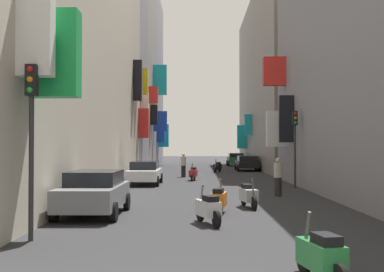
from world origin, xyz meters
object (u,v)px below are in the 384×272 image
parked_car_white (145,172)px  pedestrian_near_left (183,165)px  parked_car_grey (94,192)px  scooter_black (218,167)px  scooter_orange (219,199)px  scooter_red (193,173)px  parked_car_green (236,159)px  scooter_silver (249,195)px  parked_car_black (247,163)px  scooter_white (208,209)px  traffic_light_near_corner (31,120)px  traffic_light_far_corner (295,135)px  scooter_green (321,256)px  pedestrian_crossing (278,177)px

parked_car_white → pedestrian_near_left: 7.00m
parked_car_grey → scooter_black: (5.14, 25.96, -0.30)m
scooter_orange → scooter_red: 15.56m
parked_car_green → scooter_silver: parked_car_green is taller
parked_car_black → scooter_white: size_ratio=2.42×
parked_car_green → traffic_light_near_corner: traffic_light_near_corner is taller
traffic_light_far_corner → scooter_silver: bearing=-112.1°
parked_car_grey → traffic_light_near_corner: 4.87m
parked_car_white → pedestrian_near_left: size_ratio=2.47×
parked_car_black → scooter_silver: parked_car_black is taller
scooter_white → scooter_green: 6.30m
parked_car_green → pedestrian_crossing: 33.22m
scooter_white → pedestrian_crossing: bearing=67.3°
scooter_white → scooter_red: bearing=91.8°
traffic_light_near_corner → parked_car_grey: bearing=82.0°
scooter_green → scooter_silver: bearing=90.9°
parked_car_grey → scooter_red: 16.37m
traffic_light_far_corner → scooter_green: bearing=-100.0°
pedestrian_crossing → scooter_red: bearing=111.3°
pedestrian_near_left → scooter_white: bearing=-86.5°
parked_car_grey → traffic_light_near_corner: (-0.61, -4.34, 2.11)m
parked_car_grey → scooter_orange: (4.10, 0.53, -0.30)m
parked_car_white → pedestrian_near_left: bearing=72.7°
scooter_black → pedestrian_near_left: 7.17m
parked_car_green → parked_car_grey: parked_car_grey is taller
scooter_orange → scooter_red: same height
scooter_silver → scooter_white: bearing=-112.2°
scooter_orange → pedestrian_crossing: 6.30m
scooter_white → parked_car_green: bearing=84.4°
parked_car_black → scooter_green: size_ratio=2.35×
parked_car_black → traffic_light_far_corner: size_ratio=1.04×
scooter_black → pedestrian_crossing: 19.94m
scooter_red → traffic_light_far_corner: 8.35m
parked_car_grey → parked_car_white: (0.32, 12.66, -0.04)m
parked_car_grey → pedestrian_near_left: pedestrian_near_left is taller
scooter_orange → traffic_light_far_corner: (4.49, 9.66, 2.35)m
parked_car_black → parked_car_white: bearing=-115.7°
traffic_light_near_corner → pedestrian_near_left: bearing=82.7°
traffic_light_far_corner → scooter_red: bearing=132.9°
parked_car_green → parked_car_white: 27.67m
scooter_green → pedestrian_near_left: bearing=96.3°
parked_car_green → scooter_green: (-2.34, -47.23, -0.29)m
scooter_green → traffic_light_far_corner: 18.53m
parked_car_green → traffic_light_near_corner: bearing=-100.8°
pedestrian_crossing → traffic_light_near_corner: traffic_light_near_corner is taller
traffic_light_near_corner → parked_car_black: bearing=75.4°
scooter_orange → parked_car_grey: bearing=-172.6°
scooter_silver → traffic_light_far_corner: size_ratio=0.46×
parked_car_black → scooter_red: 13.28m
scooter_orange → pedestrian_crossing: pedestrian_crossing is taller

